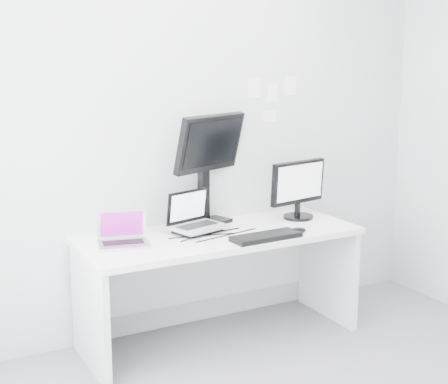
{
  "coord_description": "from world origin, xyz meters",
  "views": [
    {
      "loc": [
        -1.92,
        -2.37,
        1.87
      ],
      "look_at": [
        0.02,
        1.23,
        1.0
      ],
      "focal_mm": 53.26,
      "sensor_mm": 36.0,
      "label": 1
    }
  ],
  "objects": [
    {
      "name": "dell_laptop",
      "position": [
        -0.11,
        1.32,
        0.87
      ],
      "size": [
        0.38,
        0.33,
        0.27
      ],
      "primitive_type": "cube",
      "rotation": [
        0.0,
        0.0,
        0.26
      ],
      "color": "#9C9FA3",
      "rests_on": "desk"
    },
    {
      "name": "macbook",
      "position": [
        -0.64,
        1.27,
        0.84
      ],
      "size": [
        0.34,
        0.28,
        0.22
      ],
      "primitive_type": "cube",
      "rotation": [
        0.0,
        0.0,
        -0.24
      ],
      "color": "#B5B5BA",
      "rests_on": "desk"
    },
    {
      "name": "samsung_monitor",
      "position": [
        0.66,
        1.33,
        0.94
      ],
      "size": [
        0.49,
        0.28,
        0.42
      ],
      "primitive_type": "cube",
      "rotation": [
        0.0,
        0.0,
        0.17
      ],
      "color": "black",
      "rests_on": "desk"
    },
    {
      "name": "mouse",
      "position": [
        0.43,
        1.0,
        0.75
      ],
      "size": [
        0.12,
        0.08,
        0.04
      ],
      "primitive_type": "ellipsoid",
      "rotation": [
        0.0,
        0.0,
        -0.06
      ],
      "color": "black",
      "rests_on": "desk"
    },
    {
      "name": "keyboard",
      "position": [
        0.19,
        0.99,
        0.74
      ],
      "size": [
        0.45,
        0.18,
        0.03
      ],
      "primitive_type": "cube",
      "rotation": [
        0.0,
        0.0,
        0.04
      ],
      "color": "black",
      "rests_on": "desk"
    },
    {
      "name": "desk",
      "position": [
        0.0,
        1.25,
        0.36
      ],
      "size": [
        1.8,
        0.7,
        0.73
      ],
      "primitive_type": "cube",
      "color": "white",
      "rests_on": "ground"
    },
    {
      "name": "wall_note_3",
      "position": [
        0.58,
        1.59,
        1.42
      ],
      "size": [
        0.11,
        0.0,
        0.08
      ],
      "primitive_type": "cube",
      "color": "white",
      "rests_on": "back_wall"
    },
    {
      "name": "wall_note_0",
      "position": [
        0.45,
        1.59,
        1.62
      ],
      "size": [
        0.1,
        0.0,
        0.14
      ],
      "primitive_type": "cube",
      "color": "white",
      "rests_on": "back_wall"
    },
    {
      "name": "wall_note_1",
      "position": [
        0.6,
        1.59,
        1.58
      ],
      "size": [
        0.09,
        0.0,
        0.13
      ],
      "primitive_type": "cube",
      "color": "white",
      "rests_on": "back_wall"
    },
    {
      "name": "speaker",
      "position": [
        -0.12,
        1.52,
        0.81
      ],
      "size": [
        0.08,
        0.08,
        0.15
      ],
      "primitive_type": "cube",
      "rotation": [
        0.0,
        0.0,
        -0.08
      ],
      "color": "black",
      "rests_on": "desk"
    },
    {
      "name": "rear_monitor",
      "position": [
        0.04,
        1.5,
        1.11
      ],
      "size": [
        0.59,
        0.39,
        0.76
      ],
      "primitive_type": "cube",
      "rotation": [
        0.0,
        0.0,
        0.37
      ],
      "color": "black",
      "rests_on": "desk"
    },
    {
      "name": "back_wall",
      "position": [
        0.0,
        1.6,
        1.35
      ],
      "size": [
        3.6,
        0.0,
        3.6
      ],
      "primitive_type": "plane",
      "rotation": [
        1.57,
        0.0,
        0.0
      ],
      "color": "silver",
      "rests_on": "ground"
    },
    {
      "name": "wall_note_2",
      "position": [
        0.75,
        1.59,
        1.63
      ],
      "size": [
        0.1,
        0.0,
        0.14
      ],
      "primitive_type": "cube",
      "color": "white",
      "rests_on": "back_wall"
    }
  ]
}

